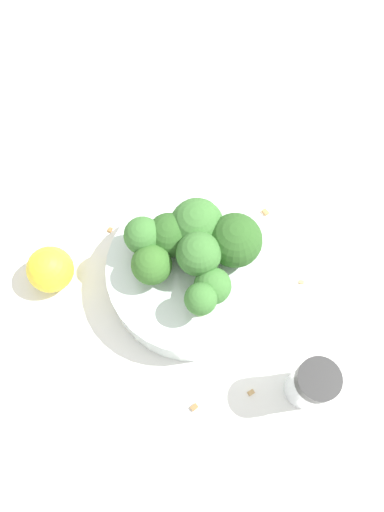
# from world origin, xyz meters

# --- Properties ---
(ground_plane) EXTENTS (3.00, 3.00, 0.00)m
(ground_plane) POSITION_xyz_m (0.00, 0.00, 0.00)
(ground_plane) COLOR white
(bowl) EXTENTS (0.18, 0.18, 0.05)m
(bowl) POSITION_xyz_m (0.00, 0.00, 0.02)
(bowl) COLOR silver
(bowl) RESTS_ON ground_plane
(broccoli_floret_0) EXTENTS (0.05, 0.05, 0.06)m
(broccoli_floret_0) POSITION_xyz_m (-0.01, -0.00, 0.08)
(broccoli_floret_0) COLOR #7A9E5B
(broccoli_floret_0) RESTS_ON bowl
(broccoli_floret_1) EXTENTS (0.05, 0.05, 0.05)m
(broccoli_floret_1) POSITION_xyz_m (0.03, -0.02, 0.07)
(broccoli_floret_1) COLOR #7A9E5B
(broccoli_floret_1) RESTS_ON bowl
(broccoli_floret_2) EXTENTS (0.06, 0.06, 0.06)m
(broccoli_floret_2) POSITION_xyz_m (-0.04, -0.02, 0.08)
(broccoli_floret_2) COLOR #84AD66
(broccoli_floret_2) RESTS_ON bowl
(broccoli_floret_3) EXTENTS (0.03, 0.03, 0.05)m
(broccoli_floret_3) POSITION_xyz_m (-0.01, 0.04, 0.08)
(broccoli_floret_3) COLOR #84AD66
(broccoli_floret_3) RESTS_ON bowl
(broccoli_floret_4) EXTENTS (0.06, 0.06, 0.06)m
(broccoli_floret_4) POSITION_xyz_m (0.00, -0.04, 0.08)
(broccoli_floret_4) COLOR #84AD66
(broccoli_floret_4) RESTS_ON bowl
(broccoli_floret_5) EXTENTS (0.04, 0.04, 0.05)m
(broccoli_floret_5) POSITION_xyz_m (0.05, -0.01, 0.08)
(broccoli_floret_5) COLOR #7A9E5B
(broccoli_floret_5) RESTS_ON bowl
(broccoli_floret_6) EXTENTS (0.04, 0.04, 0.05)m
(broccoli_floret_6) POSITION_xyz_m (0.04, 0.01, 0.07)
(broccoli_floret_6) COLOR #7A9E5B
(broccoli_floret_6) RESTS_ON bowl
(broccoli_floret_7) EXTENTS (0.04, 0.04, 0.04)m
(broccoli_floret_7) POSITION_xyz_m (-0.02, 0.03, 0.07)
(broccoli_floret_7) COLOR #7A9E5B
(broccoli_floret_7) RESTS_ON bowl
(pepper_shaker) EXTENTS (0.04, 0.04, 0.08)m
(pepper_shaker) POSITION_xyz_m (-0.13, 0.10, 0.04)
(pepper_shaker) COLOR silver
(pepper_shaker) RESTS_ON ground_plane
(lemon_wedge) EXTENTS (0.05, 0.05, 0.05)m
(lemon_wedge) POSITION_xyz_m (0.16, 0.02, 0.03)
(lemon_wedge) COLOR yellow
(lemon_wedge) RESTS_ON ground_plane
(almond_crumb_0) EXTENTS (0.01, 0.01, 0.01)m
(almond_crumb_0) POSITION_xyz_m (-0.02, 0.14, 0.00)
(almond_crumb_0) COLOR olive
(almond_crumb_0) RESTS_ON ground_plane
(almond_crumb_1) EXTENTS (0.01, 0.01, 0.01)m
(almond_crumb_1) POSITION_xyz_m (-0.08, -0.10, 0.00)
(almond_crumb_1) COLOR #AD7F4C
(almond_crumb_1) RESTS_ON ground_plane
(almond_crumb_2) EXTENTS (0.01, 0.00, 0.01)m
(almond_crumb_2) POSITION_xyz_m (-0.12, -0.02, 0.00)
(almond_crumb_2) COLOR tan
(almond_crumb_2) RESTS_ON ground_plane
(almond_crumb_3) EXTENTS (0.01, 0.01, 0.01)m
(almond_crumb_3) POSITION_xyz_m (-0.08, 0.11, 0.00)
(almond_crumb_3) COLOR tan
(almond_crumb_3) RESTS_ON ground_plane
(almond_crumb_4) EXTENTS (0.01, 0.01, 0.01)m
(almond_crumb_4) POSITION_xyz_m (0.11, -0.05, 0.00)
(almond_crumb_4) COLOR olive
(almond_crumb_4) RESTS_ON ground_plane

